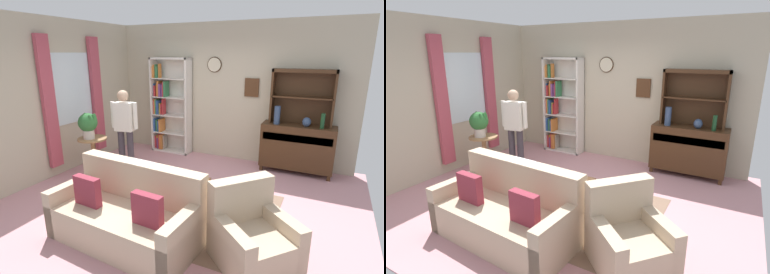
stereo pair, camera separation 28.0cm
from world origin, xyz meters
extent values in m
cube|color=#C68C93|center=(0.00, 0.00, -0.01)|extent=(5.40, 4.60, 0.02)
cube|color=#BCB299|center=(0.00, 2.13, 1.40)|extent=(5.00, 0.06, 2.80)
cylinder|color=beige|center=(-0.30, 2.08, 1.96)|extent=(0.28, 0.03, 0.28)
torus|color=#382314|center=(-0.30, 2.08, 1.96)|extent=(0.31, 0.02, 0.31)
cube|color=#4C2D19|center=(0.51, 2.08, 1.53)|extent=(0.28, 0.03, 0.36)
cube|color=#BCB299|center=(-2.53, 0.00, 1.40)|extent=(0.06, 4.20, 2.80)
cube|color=silver|center=(-2.49, 0.34, 1.55)|extent=(0.02, 0.90, 1.30)
cube|color=#B24756|center=(-2.44, -0.24, 1.35)|extent=(0.08, 0.24, 2.30)
cube|color=#B24756|center=(-2.44, 0.92, 1.35)|extent=(0.08, 0.24, 2.30)
cube|color=#846651|center=(0.20, -0.30, 0.00)|extent=(2.55, 2.00, 0.01)
cube|color=silver|center=(-1.68, 1.93, 1.05)|extent=(0.04, 0.30, 2.10)
cube|color=silver|center=(-0.82, 1.93, 1.05)|extent=(0.04, 0.30, 2.10)
cube|color=silver|center=(-1.25, 1.93, 2.08)|extent=(0.90, 0.30, 0.04)
cube|color=silver|center=(-1.25, 1.93, 0.02)|extent=(0.90, 0.30, 0.04)
cube|color=silver|center=(-1.25, 2.07, 1.05)|extent=(0.90, 0.01, 2.10)
cube|color=silver|center=(-1.25, 1.93, 0.44)|extent=(0.86, 0.30, 0.02)
cube|color=#B22D33|center=(-1.64, 1.91, 0.19)|extent=(0.04, 0.14, 0.29)
cube|color=gold|center=(-1.60, 1.91, 0.20)|extent=(0.03, 0.12, 0.31)
cube|color=#723F7F|center=(-1.56, 1.91, 0.18)|extent=(0.02, 0.23, 0.25)
cube|color=#B22D33|center=(-1.53, 1.91, 0.22)|extent=(0.03, 0.21, 0.34)
cube|color=#CC7233|center=(-1.50, 1.91, 0.22)|extent=(0.03, 0.24, 0.33)
cube|color=#CC7233|center=(-1.46, 1.91, 0.22)|extent=(0.03, 0.23, 0.34)
cube|color=gray|center=(-1.42, 1.91, 0.21)|extent=(0.03, 0.14, 0.32)
cube|color=silver|center=(-1.25, 1.93, 0.85)|extent=(0.86, 0.30, 0.02)
cube|color=#284C8C|center=(-1.64, 1.91, 0.60)|extent=(0.04, 0.20, 0.30)
cube|color=#337247|center=(-1.59, 1.91, 0.59)|extent=(0.04, 0.15, 0.27)
cube|color=#284C8C|center=(-1.54, 1.91, 0.58)|extent=(0.04, 0.18, 0.25)
cube|color=#CC7233|center=(-1.49, 1.91, 0.60)|extent=(0.04, 0.24, 0.29)
cube|color=silver|center=(-1.25, 1.93, 1.25)|extent=(0.86, 0.30, 0.02)
cube|color=#B22D33|center=(-1.65, 1.91, 1.02)|extent=(0.02, 0.15, 0.32)
cube|color=#CC7233|center=(-1.62, 1.91, 1.03)|extent=(0.03, 0.18, 0.34)
cube|color=#337247|center=(-1.59, 1.91, 1.03)|extent=(0.02, 0.21, 0.34)
cube|color=#284C8C|center=(-1.55, 1.91, 1.01)|extent=(0.04, 0.23, 0.31)
cube|color=gold|center=(-1.50, 1.91, 0.98)|extent=(0.04, 0.13, 0.25)
cube|color=#B22D33|center=(-1.46, 1.91, 0.97)|extent=(0.02, 0.18, 0.23)
cube|color=#B22D33|center=(-1.43, 1.91, 1.04)|extent=(0.03, 0.14, 0.36)
cube|color=silver|center=(-1.25, 1.93, 1.66)|extent=(0.86, 0.30, 0.02)
cube|color=#284C8C|center=(-1.65, 1.91, 1.40)|extent=(0.02, 0.11, 0.27)
cube|color=#B22D33|center=(-1.62, 1.91, 1.38)|extent=(0.04, 0.17, 0.23)
cube|color=#CC7233|center=(-1.56, 1.91, 1.40)|extent=(0.04, 0.12, 0.27)
cube|color=#CC7233|center=(-1.52, 1.91, 1.43)|extent=(0.03, 0.22, 0.34)
cube|color=#723F7F|center=(-1.47, 1.91, 1.40)|extent=(0.04, 0.23, 0.28)
cube|color=#723F7F|center=(-1.43, 1.91, 1.39)|extent=(0.03, 0.14, 0.26)
cube|color=#B22D33|center=(-1.40, 1.91, 1.42)|extent=(0.02, 0.19, 0.32)
cube|color=#337247|center=(-1.36, 1.91, 1.43)|extent=(0.04, 0.20, 0.34)
cube|color=#CC7233|center=(-1.65, 1.91, 1.79)|extent=(0.02, 0.16, 0.25)
cube|color=#CC7233|center=(-1.62, 1.91, 1.81)|extent=(0.03, 0.17, 0.28)
cube|color=#337247|center=(-1.58, 1.91, 1.81)|extent=(0.02, 0.14, 0.29)
cube|color=#337247|center=(-1.55, 1.91, 1.80)|extent=(0.04, 0.18, 0.26)
cube|color=#CC7233|center=(-1.51, 1.91, 1.82)|extent=(0.02, 0.11, 0.30)
cube|color=#422816|center=(1.48, 1.86, 0.51)|extent=(1.30, 0.45, 0.82)
cube|color=#422816|center=(0.88, 1.69, 0.05)|extent=(0.06, 0.06, 0.10)
cube|color=#422816|center=(2.08, 1.69, 0.05)|extent=(0.06, 0.06, 0.10)
cube|color=#422816|center=(0.88, 2.04, 0.05)|extent=(0.06, 0.06, 0.10)
cube|color=#422816|center=(2.08, 2.04, 0.05)|extent=(0.06, 0.06, 0.10)
cube|color=#352012|center=(1.48, 1.64, 0.71)|extent=(1.20, 0.01, 0.14)
cube|color=#422816|center=(0.95, 1.94, 1.42)|extent=(0.04, 0.26, 1.00)
cube|color=#422816|center=(2.01, 1.94, 1.42)|extent=(0.04, 0.26, 1.00)
cube|color=#422816|center=(1.48, 1.94, 1.89)|extent=(1.10, 0.26, 0.06)
cube|color=#422816|center=(1.48, 1.94, 1.42)|extent=(1.06, 0.26, 0.02)
cube|color=#422816|center=(1.48, 2.06, 1.42)|extent=(1.10, 0.01, 1.00)
cylinder|color=#33476B|center=(1.09, 1.78, 1.09)|extent=(0.11, 0.11, 0.34)
ellipsoid|color=#33476B|center=(1.61, 1.79, 1.01)|extent=(0.15, 0.15, 0.17)
cylinder|color=#194223|center=(1.87, 1.77, 1.05)|extent=(0.07, 0.07, 0.27)
cube|color=#C6AD8E|center=(-0.08, -1.28, 0.21)|extent=(1.85, 0.96, 0.42)
cube|color=#C6AD8E|center=(-0.06, -0.95, 0.66)|extent=(1.81, 0.31, 0.48)
cube|color=#C6AD8E|center=(-0.91, -1.22, 0.30)|extent=(0.19, 0.86, 0.60)
cube|color=#C6AD8E|center=(0.75, -1.33, 0.30)|extent=(0.19, 0.86, 0.60)
cube|color=maroon|center=(-0.54, -1.37, 0.60)|extent=(0.37, 0.12, 0.36)
cube|color=maroon|center=(0.36, -1.42, 0.60)|extent=(0.37, 0.12, 0.36)
cube|color=white|center=(-0.06, -0.95, 0.90)|extent=(0.37, 0.20, 0.00)
cube|color=#C6AD8E|center=(1.42, -1.02, 0.20)|extent=(1.08, 1.08, 0.40)
cube|color=#C6AD8E|center=(1.20, -0.82, 0.64)|extent=(0.63, 0.68, 0.48)
cube|color=#C6AD8E|center=(1.22, -1.25, 0.28)|extent=(0.68, 0.62, 0.55)
cube|color=#C6AD8E|center=(1.62, -0.80, 0.28)|extent=(0.68, 0.62, 0.55)
cylinder|color=#997047|center=(-1.90, 0.15, 0.68)|extent=(0.52, 0.52, 0.03)
cylinder|color=#997047|center=(-1.90, 0.15, 0.33)|extent=(0.08, 0.08, 0.67)
cylinder|color=#997047|center=(-1.90, 0.15, 0.01)|extent=(0.36, 0.36, 0.03)
cylinder|color=beige|center=(-1.91, 0.09, 0.78)|extent=(0.20, 0.20, 0.16)
sphere|color=#2D6B33|center=(-1.91, 0.09, 1.00)|extent=(0.34, 0.34, 0.34)
ellipsoid|color=#2D6B33|center=(-1.81, 0.03, 1.04)|extent=(0.10, 0.06, 0.24)
ellipsoid|color=#2D6B33|center=(-1.80, 0.11, 1.04)|extent=(0.10, 0.06, 0.24)
ellipsoid|color=#2D6B33|center=(-1.83, 0.17, 1.04)|extent=(0.10, 0.06, 0.24)
ellipsoid|color=#2D6B33|center=(-2.02, 0.14, 1.04)|extent=(0.10, 0.06, 0.24)
cylinder|color=#38333D|center=(-1.49, 0.45, 0.41)|extent=(0.14, 0.14, 0.82)
cylinder|color=#38333D|center=(-1.31, 0.48, 0.41)|extent=(0.14, 0.14, 0.82)
cube|color=silver|center=(-1.40, 0.47, 1.08)|extent=(0.37, 0.26, 0.52)
sphere|color=tan|center=(-1.40, 0.47, 1.46)|extent=(0.23, 0.23, 0.20)
cylinder|color=silver|center=(-1.61, 0.43, 1.11)|extent=(0.09, 0.09, 0.48)
cylinder|color=silver|center=(-1.18, 0.51, 1.11)|extent=(0.09, 0.09, 0.48)
cube|color=#422816|center=(0.10, -0.23, 0.40)|extent=(0.80, 0.50, 0.03)
cube|color=#422816|center=(-0.27, -0.45, 0.20)|extent=(0.05, 0.05, 0.39)
cube|color=#422816|center=(0.47, -0.45, 0.20)|extent=(0.05, 0.05, 0.39)
cube|color=#422816|center=(-0.27, -0.01, 0.20)|extent=(0.05, 0.05, 0.39)
cube|color=#422816|center=(0.47, -0.01, 0.20)|extent=(0.05, 0.05, 0.39)
cube|color=#284C8C|center=(0.21, -0.22, 0.43)|extent=(0.17, 0.13, 0.02)
cube|color=#284C8C|center=(0.21, -0.24, 0.45)|extent=(0.20, 0.15, 0.02)
cube|color=#337247|center=(0.21, -0.24, 0.48)|extent=(0.15, 0.14, 0.02)
camera|label=1|loc=(1.99, -3.73, 2.20)|focal=27.66mm
camera|label=2|loc=(2.24, -3.60, 2.20)|focal=27.66mm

